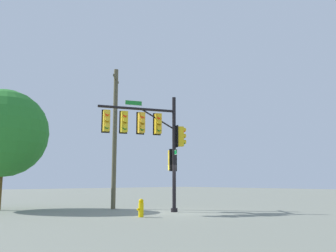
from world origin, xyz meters
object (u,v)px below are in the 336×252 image
tree_near (4,133)px  signal_pole_assembly (152,135)px  utility_pole (115,135)px  fire_hydrant (141,208)px

tree_near → signal_pole_assembly: bearing=128.2°
signal_pole_assembly → utility_pole: utility_pole is taller
signal_pole_assembly → tree_near: tree_near is taller
utility_pole → tree_near: size_ratio=1.23×
signal_pole_assembly → utility_pole: size_ratio=0.73×
signal_pole_assembly → fire_hydrant: size_ratio=7.55×
signal_pole_assembly → tree_near: bearing=-51.8°
fire_hydrant → tree_near: size_ratio=0.12×
utility_pole → fire_hydrant: (1.76, 4.97, -4.02)m
signal_pole_assembly → tree_near: size_ratio=0.90×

